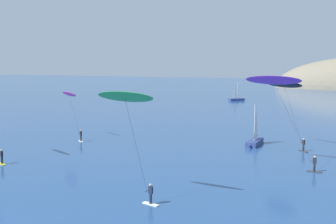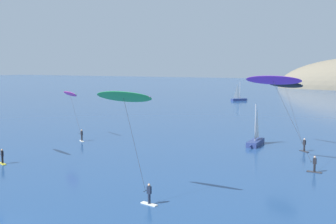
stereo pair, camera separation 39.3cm
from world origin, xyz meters
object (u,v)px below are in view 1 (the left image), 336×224
object	(u,v)px
sailboat_far	(237,99)
kitesurfer_magenta	(70,98)
kitesurfer_purple	(275,85)
sailboat_near	(254,141)
kitesurfer_green	(127,104)
kitesurfer_black	(285,88)

from	to	relation	value
sailboat_far	kitesurfer_magenta	world-z (taller)	kitesurfer_magenta
kitesurfer_purple	kitesurfer_magenta	distance (m)	31.82
sailboat_far	kitesurfer_purple	bearing A→B (deg)	-71.11
sailboat_far	kitesurfer_purple	xyz separation A→B (m)	(26.60, -77.76, 8.23)
kitesurfer_magenta	sailboat_near	bearing A→B (deg)	12.64
sailboat_near	kitesurfer_purple	world-z (taller)	kitesurfer_purple
kitesurfer_green	kitesurfer_magenta	bearing A→B (deg)	136.72
sailboat_far	kitesurfer_magenta	xyz separation A→B (m)	(-4.70, -72.80, 5.38)
sailboat_near	kitesurfer_green	world-z (taller)	kitesurfer_green
sailboat_far	kitesurfer_black	bearing A→B (deg)	-68.87
sailboat_far	sailboat_near	bearing A→B (deg)	-71.94
kitesurfer_black	kitesurfer_magenta	world-z (taller)	kitesurfer_black
sailboat_far	kitesurfer_purple	distance (m)	82.60
kitesurfer_green	sailboat_far	bearing A→B (deg)	100.90
sailboat_far	kitesurfer_green	distance (m)	96.35
kitesurfer_purple	sailboat_far	bearing A→B (deg)	108.89
kitesurfer_black	kitesurfer_green	bearing A→B (deg)	-105.10
sailboat_far	kitesurfer_green	bearing A→B (deg)	-79.10
kitesurfer_purple	kitesurfer_magenta	bearing A→B (deg)	171.00
kitesurfer_purple	kitesurfer_black	bearing A→B (deg)	94.65
sailboat_far	kitesurfer_green	size ratio (longest dim) A/B	0.63
kitesurfer_black	kitesurfer_purple	xyz separation A→B (m)	(0.92, -11.28, 0.98)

